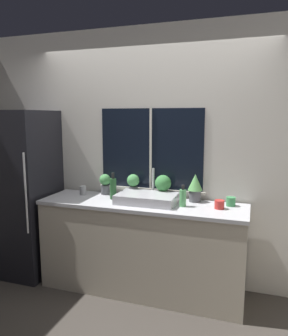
{
  "coord_description": "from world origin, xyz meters",
  "views": [
    {
      "loc": [
        1.03,
        -2.72,
        1.79
      ],
      "look_at": [
        0.03,
        0.28,
        1.28
      ],
      "focal_mm": 35.0,
      "sensor_mm": 36.0,
      "label": 1
    }
  ],
  "objects_px": {
    "refrigerator": "(23,193)",
    "mug_green": "(231,202)",
    "potted_plant_center_right": "(163,185)",
    "potted_plant_far_right": "(195,186)",
    "potted_plant_far_left": "(105,183)",
    "mug_grey": "(83,190)",
    "mug_red": "(219,204)",
    "potted_plant_center_left": "(133,184)",
    "sink": "(147,198)",
    "soap_bottle": "(183,197)",
    "bottle_tall": "(113,188)"
  },
  "relations": [
    {
      "from": "mug_grey",
      "to": "soap_bottle",
      "type": "bearing_deg",
      "value": -5.83
    },
    {
      "from": "potted_plant_center_right",
      "to": "soap_bottle",
      "type": "xyz_separation_m",
      "value": [
        0.25,
        -0.21,
        -0.06
      ]
    },
    {
      "from": "bottle_tall",
      "to": "potted_plant_center_right",
      "type": "bearing_deg",
      "value": 18.22
    },
    {
      "from": "potted_plant_far_left",
      "to": "mug_grey",
      "type": "relative_size",
      "value": 2.35
    },
    {
      "from": "potted_plant_center_right",
      "to": "potted_plant_far_right",
      "type": "bearing_deg",
      "value": 0.0
    },
    {
      "from": "sink",
      "to": "mug_red",
      "type": "distance_m",
      "value": 0.7
    },
    {
      "from": "soap_bottle",
      "to": "mug_grey",
      "type": "height_order",
      "value": "soap_bottle"
    },
    {
      "from": "potted_plant_far_left",
      "to": "mug_green",
      "type": "relative_size",
      "value": 2.56
    },
    {
      "from": "potted_plant_center_right",
      "to": "mug_grey",
      "type": "height_order",
      "value": "potted_plant_center_right"
    },
    {
      "from": "bottle_tall",
      "to": "mug_green",
      "type": "relative_size",
      "value": 3.14
    },
    {
      "from": "sink",
      "to": "potted_plant_far_right",
      "type": "relative_size",
      "value": 2.08
    },
    {
      "from": "potted_plant_center_right",
      "to": "mug_grey",
      "type": "xyz_separation_m",
      "value": [
        -0.88,
        -0.1,
        -0.1
      ]
    },
    {
      "from": "potted_plant_far_left",
      "to": "bottle_tall",
      "type": "xyz_separation_m",
      "value": [
        0.17,
        -0.16,
        -0.01
      ]
    },
    {
      "from": "potted_plant_center_left",
      "to": "soap_bottle",
      "type": "height_order",
      "value": "potted_plant_center_left"
    },
    {
      "from": "potted_plant_center_right",
      "to": "soap_bottle",
      "type": "bearing_deg",
      "value": -40.03
    },
    {
      "from": "soap_bottle",
      "to": "potted_plant_far_right",
      "type": "bearing_deg",
      "value": 69.57
    },
    {
      "from": "potted_plant_center_left",
      "to": "mug_red",
      "type": "xyz_separation_m",
      "value": [
        0.92,
        -0.18,
        -0.1
      ]
    },
    {
      "from": "potted_plant_center_right",
      "to": "mug_green",
      "type": "relative_size",
      "value": 2.87
    },
    {
      "from": "mug_grey",
      "to": "refrigerator",
      "type": "bearing_deg",
      "value": -172.61
    },
    {
      "from": "potted_plant_far_right",
      "to": "bottle_tall",
      "type": "distance_m",
      "value": 0.84
    },
    {
      "from": "refrigerator",
      "to": "potted_plant_far_left",
      "type": "height_order",
      "value": "refrigerator"
    },
    {
      "from": "bottle_tall",
      "to": "refrigerator",
      "type": "bearing_deg",
      "value": -178.5
    },
    {
      "from": "bottle_tall",
      "to": "mug_red",
      "type": "xyz_separation_m",
      "value": [
        1.08,
        -0.02,
        -0.07
      ]
    },
    {
      "from": "mug_green",
      "to": "refrigerator",
      "type": "bearing_deg",
      "value": -176.52
    },
    {
      "from": "soap_bottle",
      "to": "refrigerator",
      "type": "bearing_deg",
      "value": 179.33
    },
    {
      "from": "potted_plant_center_right",
      "to": "potted_plant_far_right",
      "type": "distance_m",
      "value": 0.33
    },
    {
      "from": "potted_plant_center_left",
      "to": "mug_green",
      "type": "xyz_separation_m",
      "value": [
        1.02,
        -0.05,
        -0.09
      ]
    },
    {
      "from": "mug_grey",
      "to": "mug_red",
      "type": "bearing_deg",
      "value": -3.37
    },
    {
      "from": "soap_bottle",
      "to": "mug_green",
      "type": "distance_m",
      "value": 0.46
    },
    {
      "from": "bottle_tall",
      "to": "mug_red",
      "type": "distance_m",
      "value": 1.09
    },
    {
      "from": "sink",
      "to": "soap_bottle",
      "type": "bearing_deg",
      "value": -2.77
    },
    {
      "from": "potted_plant_far_right",
      "to": "mug_red",
      "type": "height_order",
      "value": "potted_plant_far_right"
    },
    {
      "from": "refrigerator",
      "to": "bottle_tall",
      "type": "bearing_deg",
      "value": 1.5
    },
    {
      "from": "potted_plant_center_left",
      "to": "mug_red",
      "type": "height_order",
      "value": "potted_plant_center_left"
    },
    {
      "from": "potted_plant_far_left",
      "to": "potted_plant_center_right",
      "type": "relative_size",
      "value": 0.89
    },
    {
      "from": "potted_plant_far_right",
      "to": "refrigerator",
      "type": "bearing_deg",
      "value": -174.38
    },
    {
      "from": "refrigerator",
      "to": "mug_green",
      "type": "relative_size",
      "value": 21.01
    },
    {
      "from": "potted_plant_center_right",
      "to": "mug_green",
      "type": "distance_m",
      "value": 0.7
    },
    {
      "from": "potted_plant_center_left",
      "to": "mug_green",
      "type": "bearing_deg",
      "value": -2.9
    },
    {
      "from": "refrigerator",
      "to": "potted_plant_far_right",
      "type": "relative_size",
      "value": 6.57
    },
    {
      "from": "mug_red",
      "to": "mug_grey",
      "type": "bearing_deg",
      "value": 176.63
    },
    {
      "from": "refrigerator",
      "to": "mug_green",
      "type": "bearing_deg",
      "value": 3.48
    },
    {
      "from": "sink",
      "to": "mug_green",
      "type": "height_order",
      "value": "sink"
    },
    {
      "from": "potted_plant_far_right",
      "to": "sink",
      "type": "bearing_deg",
      "value": -156.28
    },
    {
      "from": "soap_bottle",
      "to": "mug_red",
      "type": "xyz_separation_m",
      "value": [
        0.34,
        0.03,
        -0.05
      ]
    },
    {
      "from": "potted_plant_far_left",
      "to": "mug_red",
      "type": "xyz_separation_m",
      "value": [
        1.25,
        -0.18,
        -0.09
      ]
    },
    {
      "from": "soap_bottle",
      "to": "mug_green",
      "type": "relative_size",
      "value": 2.38
    },
    {
      "from": "potted_plant_center_right",
      "to": "bottle_tall",
      "type": "height_order",
      "value": "bottle_tall"
    },
    {
      "from": "bottle_tall",
      "to": "sink",
      "type": "bearing_deg",
      "value": -5.02
    },
    {
      "from": "potted_plant_center_left",
      "to": "soap_bottle",
      "type": "distance_m",
      "value": 0.62
    }
  ]
}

